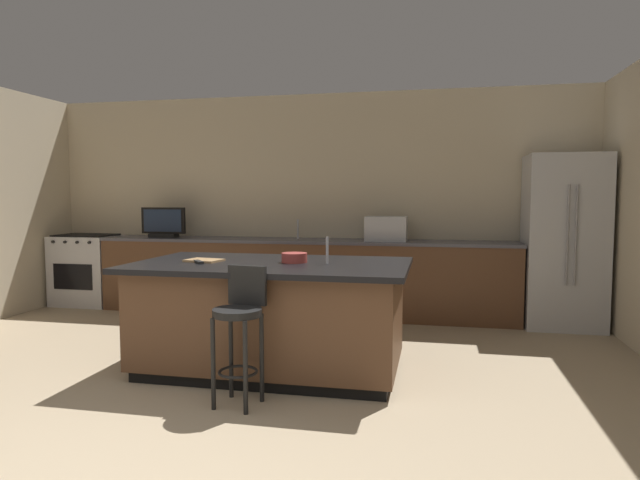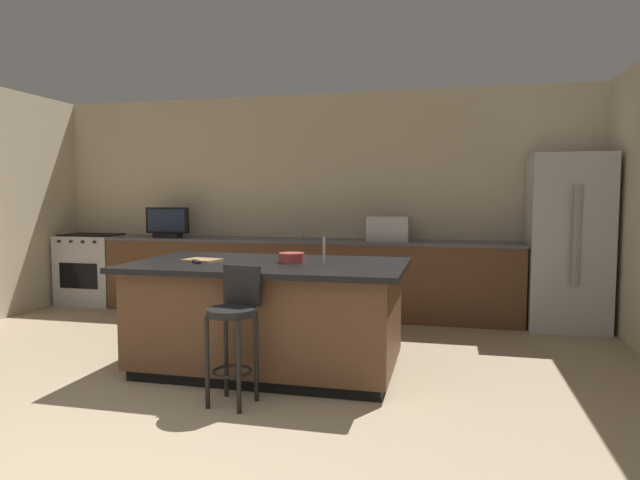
{
  "view_description": "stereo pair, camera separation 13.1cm",
  "coord_description": "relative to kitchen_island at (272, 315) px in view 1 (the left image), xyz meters",
  "views": [
    {
      "loc": [
        1.59,
        -2.13,
        1.44
      ],
      "look_at": [
        0.46,
        3.23,
        1.01
      ],
      "focal_mm": 30.82,
      "sensor_mm": 36.0,
      "label": 1
    },
    {
      "loc": [
        1.72,
        -2.1,
        1.44
      ],
      "look_at": [
        0.46,
        3.23,
        1.01
      ],
      "focal_mm": 30.82,
      "sensor_mm": 36.0,
      "label": 2
    }
  ],
  "objects": [
    {
      "name": "wall_back",
      "position": [
        -0.27,
        2.57,
        0.9
      ],
      "size": [
        7.38,
        0.12,
        2.73
      ],
      "primitive_type": "cube",
      "color": "beige",
      "rests_on": "ground_plane"
    },
    {
      "name": "sink_faucet_back",
      "position": [
        -0.36,
        2.29,
        0.58
      ],
      "size": [
        0.02,
        0.02,
        0.24
      ],
      "primitive_type": "cylinder",
      "color": "#B2B2B7",
      "rests_on": "counter_back"
    },
    {
      "name": "range_oven",
      "position": [
        -3.25,
        2.19,
        0.01
      ],
      "size": [
        0.8,
        0.63,
        0.94
      ],
      "color": "#B7BABF",
      "rests_on": "ground_plane"
    },
    {
      "name": "cell_phone",
      "position": [
        -0.58,
        0.04,
        0.45
      ],
      "size": [
        0.1,
        0.16,
        0.01
      ],
      "primitive_type": "cube",
      "rotation": [
        0.0,
        0.0,
        0.24
      ],
      "color": "black",
      "rests_on": "kitchen_island"
    },
    {
      "name": "microwave",
      "position": [
        0.75,
        2.19,
        0.61
      ],
      "size": [
        0.48,
        0.36,
        0.29
      ],
      "primitive_type": "cube",
      "color": "#B7BABF",
      "rests_on": "counter_back"
    },
    {
      "name": "cutting_board",
      "position": [
        -0.57,
        -0.05,
        0.45
      ],
      "size": [
        0.32,
        0.26,
        0.02
      ],
      "primitive_type": "cube",
      "rotation": [
        0.0,
        0.0,
        -0.19
      ],
      "color": "#A87F51",
      "rests_on": "kitchen_island"
    },
    {
      "name": "tv_remote",
      "position": [
        -0.57,
        -0.17,
        0.45
      ],
      "size": [
        0.14,
        0.16,
        0.02
      ],
      "primitive_type": "cube",
      "rotation": [
        0.0,
        0.0,
        0.7
      ],
      "color": "black",
      "rests_on": "kitchen_island"
    },
    {
      "name": "fruit_bowl",
      "position": [
        0.19,
        0.04,
        0.48
      ],
      "size": [
        0.21,
        0.21,
        0.08
      ],
      "primitive_type": "cylinder",
      "color": "#993833",
      "rests_on": "kitchen_island"
    },
    {
      "name": "sink_faucet_island",
      "position": [
        0.47,
        0.0,
        0.55
      ],
      "size": [
        0.02,
        0.02,
        0.22
      ],
      "primitive_type": "cylinder",
      "color": "#B2B2B7",
      "rests_on": "kitchen_island"
    },
    {
      "name": "tv_monitor",
      "position": [
        -2.09,
        2.14,
        0.64
      ],
      "size": [
        0.59,
        0.16,
        0.38
      ],
      "color": "black",
      "rests_on": "counter_back"
    },
    {
      "name": "refrigerator",
      "position": [
        2.7,
        2.14,
        0.49
      ],
      "size": [
        0.82,
        0.73,
        1.91
      ],
      "color": "#B7BABF",
      "rests_on": "ground_plane"
    },
    {
      "name": "bar_stool_center",
      "position": [
        0.0,
        -0.77,
        0.11
      ],
      "size": [
        0.34,
        0.36,
        0.96
      ],
      "rotation": [
        0.0,
        0.0,
        -0.14
      ],
      "color": "black",
      "rests_on": "ground_plane"
    },
    {
      "name": "kitchen_island",
      "position": [
        0.0,
        0.0,
        0.0
      ],
      "size": [
        2.25,
        1.3,
        0.9
      ],
      "color": "black",
      "rests_on": "ground_plane"
    },
    {
      "name": "counter_back",
      "position": [
        -0.28,
        2.19,
        0.0
      ],
      "size": [
        5.13,
        0.62,
        0.92
      ],
      "color": "brown",
      "rests_on": "ground_plane"
    }
  ]
}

